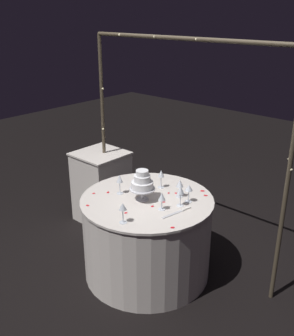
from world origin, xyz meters
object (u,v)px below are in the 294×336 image
decorative_arch (180,120)px  cake_knife (178,212)px  side_table (102,186)px  wine_glass_2 (162,197)px  main_table (147,236)px  wine_glass_4 (180,191)px  wine_glass_5 (161,175)px  wine_glass_6 (123,208)px  tiered_cake (142,183)px  wine_glass_1 (189,189)px  wine_glass_0 (120,180)px  wine_glass_3 (180,184)px

decorative_arch → cake_knife: size_ratio=7.12×
side_table → wine_glass_2: size_ratio=5.35×
wine_glass_2 → main_table: bearing=163.2°
wine_glass_4 → wine_glass_5: (-0.35, 0.17, -0.01)m
wine_glass_4 → wine_glass_6: 0.53m
decorative_arch → tiered_cake: decorative_arch is taller
wine_glass_4 → tiered_cake: bearing=-157.8°
decorative_arch → wine_glass_6: size_ratio=12.51×
main_table → wine_glass_1: size_ratio=7.32×
decorative_arch → side_table: 1.42m
wine_glass_5 → wine_glass_4: bearing=-26.0°
wine_glass_1 → wine_glass_4: bearing=-94.7°
wine_glass_6 → cake_knife: 0.48m
side_table → wine_glass_2: (1.27, -0.47, 0.45)m
wine_glass_5 → wine_glass_6: 0.71m
wine_glass_0 → wine_glass_2: 0.47m
wine_glass_4 → wine_glass_3: bearing=129.4°
wine_glass_5 → cake_knife: (0.41, -0.27, -0.12)m
decorative_arch → wine_glass_1: bearing=-39.6°
tiered_cake → wine_glass_1: 0.39m
cake_knife → wine_glass_2: bearing=-159.2°
main_table → tiered_cake: size_ratio=4.25×
side_table → wine_glass_0: 1.05m
side_table → decorative_arch: bearing=2.0°
decorative_arch → wine_glass_5: decorative_arch is taller
tiered_cake → wine_glass_6: tiered_cake is taller
wine_glass_3 → wine_glass_0: bearing=-145.1°
wine_glass_3 → wine_glass_4: bearing=-50.6°
wine_glass_1 → wine_glass_4: wine_glass_4 is taller
decorative_arch → side_table: size_ratio=2.59×
decorative_arch → wine_glass_0: bearing=-115.3°
wine_glass_1 → wine_glass_2: (-0.08, -0.25, -0.01)m
tiered_cake → wine_glass_0: 0.23m
tiered_cake → wine_glass_3: tiered_cake is taller
side_table → wine_glass_1: 1.44m
wine_glass_4 → cake_knife: (0.06, -0.10, -0.13)m
side_table → wine_glass_5: size_ratio=4.71×
decorative_arch → wine_glass_0: (-0.25, -0.52, -0.48)m
tiered_cake → cake_knife: (0.37, 0.03, -0.15)m
side_table → wine_glass_2: bearing=-20.2°
wine_glass_0 → wine_glass_6: size_ratio=1.09×
tiered_cake → wine_glass_3: size_ratio=1.65×
tiered_cake → wine_glass_6: 0.42m
tiered_cake → wine_glass_0: size_ratio=1.49×
side_table → wine_glass_0: (0.80, -0.48, 0.48)m
wine_glass_0 → wine_glass_1: 0.61m
wine_glass_2 → wine_glass_3: bearing=97.3°
side_table → wine_glass_3: bearing=-8.5°
main_table → wine_glass_3: size_ratio=7.03×
wine_glass_1 → wine_glass_6: bearing=-104.7°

